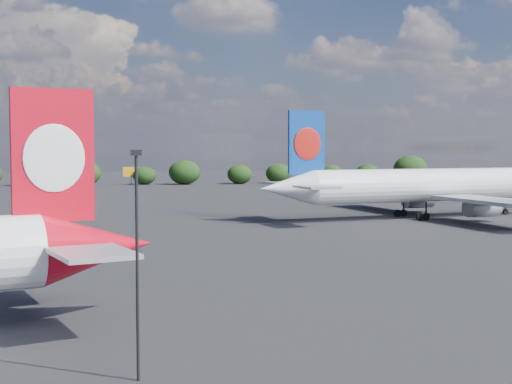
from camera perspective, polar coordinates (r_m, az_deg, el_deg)
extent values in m
plane|color=black|center=(103.71, -14.28, -2.91)|extent=(500.00, 500.00, 0.00)
cone|color=red|center=(49.41, -12.53, -4.29)|extent=(8.81, 6.91, 4.82)
cube|color=red|center=(48.21, -15.93, 2.83)|extent=(5.21, 2.05, 8.68)
ellipsoid|color=white|center=(47.93, -15.84, 2.62)|extent=(3.93, 1.40, 4.44)
ellipsoid|color=white|center=(48.49, -16.00, 2.63)|extent=(3.93, 1.40, 4.44)
cube|color=#929499|center=(43.78, -12.95, -4.79)|extent=(5.87, 6.82, 0.29)
cube|color=#929499|center=(53.96, -16.13, -3.27)|extent=(5.87, 6.82, 0.29)
cylinder|color=white|center=(119.55, 13.46, 0.54)|extent=(41.30, 11.76, 5.39)
cone|color=white|center=(107.53, 2.49, 0.31)|extent=(9.36, 6.68, 5.39)
cube|color=#0D3C93|center=(108.68, 4.07, 3.98)|extent=(5.94, 1.46, 9.70)
ellipsoid|color=red|center=(108.39, 4.14, 3.87)|extent=(4.51, 0.92, 4.96)
ellipsoid|color=red|center=(108.97, 3.99, 3.87)|extent=(4.51, 0.92, 4.96)
cube|color=#929499|center=(103.02, 4.90, 0.40)|extent=(5.81, 7.15, 0.32)
cube|color=#929499|center=(113.79, 2.30, 0.71)|extent=(5.81, 7.15, 0.32)
cube|color=#929499|center=(109.77, 18.51, -0.71)|extent=(10.31, 22.39, 0.59)
cube|color=#929499|center=(132.55, 10.80, 0.12)|extent=(10.31, 22.39, 0.59)
cylinder|color=#929499|center=(115.40, 17.62, -1.19)|extent=(5.78, 3.72, 2.91)
cube|color=#929499|center=(115.34, 17.63, -0.82)|extent=(2.39, 0.69, 1.29)
cylinder|color=#929499|center=(129.29, 12.86, -0.62)|extent=(5.78, 3.72, 2.91)
cube|color=#929499|center=(129.23, 12.86, -0.28)|extent=(2.39, 0.69, 1.29)
cylinder|color=black|center=(115.93, 13.45, -1.42)|extent=(0.35, 0.35, 2.69)
cylinder|color=black|center=(116.03, 13.45, -1.92)|extent=(1.25, 0.67, 1.19)
cylinder|color=black|center=(115.36, 12.96, -1.95)|extent=(1.25, 0.67, 1.19)
cylinder|color=black|center=(121.30, 11.73, -1.18)|extent=(0.35, 0.35, 2.69)
cylinder|color=black|center=(121.39, 11.72, -1.66)|extent=(1.25, 0.67, 1.19)
cylinder|color=black|center=(120.76, 11.25, -1.68)|extent=(1.25, 0.67, 1.19)
cylinder|color=black|center=(129.61, 19.34, -1.03)|extent=(0.30, 0.30, 2.69)
cylinder|color=black|center=(129.69, 19.33, -1.50)|extent=(1.02, 0.53, 0.97)
cylinder|color=black|center=(35.53, -9.48, -6.12)|extent=(0.16, 0.16, 11.12)
cube|color=black|center=(35.03, -9.58, 3.13)|extent=(0.55, 0.30, 0.28)
cube|color=#146626|center=(220.28, -17.73, 1.24)|extent=(6.00, 0.30, 2.60)
cylinder|color=gray|center=(220.64, -18.37, 0.66)|extent=(0.20, 0.20, 2.00)
cylinder|color=gray|center=(220.13, -17.07, 0.68)|extent=(0.20, 0.20, 2.00)
cube|color=orange|center=(225.23, -9.96, 1.61)|extent=(5.00, 0.30, 3.00)
cylinder|color=gray|center=(225.34, -9.95, 0.91)|extent=(0.30, 0.30, 2.50)
ellipsoid|color=black|center=(224.15, -17.30, 1.58)|extent=(11.28, 9.54, 8.67)
ellipsoid|color=black|center=(219.90, -13.58, 1.48)|extent=(10.00, 8.46, 7.69)
ellipsoid|color=black|center=(224.69, -8.91, 1.31)|extent=(7.28, 6.16, 5.60)
ellipsoid|color=black|center=(223.57, -5.74, 1.58)|extent=(9.91, 8.38, 7.62)
ellipsoid|color=black|center=(225.78, -1.32, 1.43)|extent=(7.99, 6.76, 6.14)
ellipsoid|color=black|center=(229.30, 1.81, 1.50)|extent=(8.33, 7.05, 6.41)
ellipsoid|color=black|center=(236.59, 6.07, 1.48)|extent=(7.62, 6.45, 5.86)
ellipsoid|color=black|center=(242.93, 8.90, 1.53)|extent=(7.85, 6.64, 6.04)
ellipsoid|color=black|center=(242.61, 12.25, 1.82)|extent=(11.55, 9.77, 8.89)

